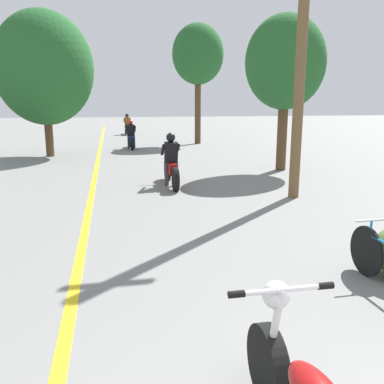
% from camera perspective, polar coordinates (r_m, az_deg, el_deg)
% --- Properties ---
extents(lane_stripe_center, '(0.14, 48.00, 0.01)m').
position_cam_1_polar(lane_stripe_center, '(13.96, -13.30, 3.13)').
color(lane_stripe_center, yellow).
rests_on(lane_stripe_center, ground).
extents(utility_pole, '(1.10, 0.24, 7.26)m').
position_cam_1_polar(utility_pole, '(9.81, 15.24, 21.00)').
color(utility_pole, brown).
rests_on(utility_pole, ground).
extents(roadside_tree_right_near, '(2.55, 2.30, 4.89)m').
position_cam_1_polar(roadside_tree_right_near, '(13.67, 12.98, 17.20)').
color(roadside_tree_right_near, '#513A23').
rests_on(roadside_tree_right_near, ground).
extents(roadside_tree_right_far, '(2.67, 2.40, 6.14)m').
position_cam_1_polar(roadside_tree_right_far, '(22.09, 0.84, 18.66)').
color(roadside_tree_right_far, '#513A23').
rests_on(roadside_tree_right_far, ground).
extents(roadside_tree_left, '(3.87, 3.48, 5.73)m').
position_cam_1_polar(roadside_tree_left, '(17.79, -20.06, 15.98)').
color(roadside_tree_left, '#513A23').
rests_on(roadside_tree_left, ground).
extents(motorcycle_rider_lead, '(0.50, 2.09, 1.41)m').
position_cam_1_polar(motorcycle_rider_lead, '(10.92, -2.95, 3.72)').
color(motorcycle_rider_lead, black).
rests_on(motorcycle_rider_lead, ground).
extents(motorcycle_rider_mid, '(0.50, 1.95, 1.34)m').
position_cam_1_polar(motorcycle_rider_mid, '(19.85, -8.53, 7.50)').
color(motorcycle_rider_mid, black).
rests_on(motorcycle_rider_mid, ground).
extents(motorcycle_rider_far, '(0.50, 2.16, 1.41)m').
position_cam_1_polar(motorcycle_rider_far, '(28.47, -9.05, 9.04)').
color(motorcycle_rider_far, black).
rests_on(motorcycle_rider_far, ground).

